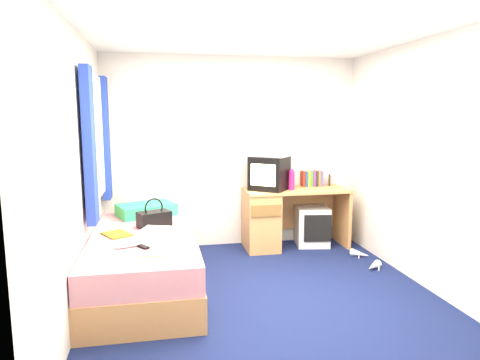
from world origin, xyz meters
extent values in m
plane|color=#0C1438|center=(0.00, 0.00, 0.00)|extent=(3.40, 3.40, 0.00)
plane|color=white|center=(0.00, 0.00, 2.40)|extent=(3.40, 3.40, 0.00)
plane|color=silver|center=(0.00, 1.70, 1.20)|extent=(3.20, 0.00, 3.20)
plane|color=silver|center=(0.00, -1.70, 1.20)|extent=(3.20, 0.00, 3.20)
plane|color=silver|center=(-1.60, 0.00, 1.20)|extent=(0.00, 3.40, 3.40)
plane|color=silver|center=(1.60, 0.00, 1.20)|extent=(0.00, 3.40, 3.40)
cube|color=tan|center=(-1.10, 0.41, 0.15)|extent=(1.00, 2.00, 0.30)
cube|color=brown|center=(-0.60, 0.01, 0.16)|extent=(0.02, 0.70, 0.18)
cube|color=white|center=(-1.10, 0.41, 0.42)|extent=(0.98, 1.98, 0.24)
cube|color=teal|center=(-1.09, 1.22, 0.61)|extent=(0.71, 0.58, 0.13)
cube|color=tan|center=(0.76, 1.42, 0.73)|extent=(1.30, 0.55, 0.03)
cube|color=tan|center=(0.31, 1.42, 0.36)|extent=(0.40, 0.52, 0.72)
cube|color=tan|center=(1.39, 1.42, 0.36)|extent=(0.04, 0.52, 0.72)
cube|color=tan|center=(1.01, 1.67, 0.45)|extent=(0.78, 0.03, 0.55)
cube|color=silver|center=(1.00, 1.46, 0.25)|extent=(0.46, 0.46, 0.50)
cube|color=black|center=(0.42, 1.44, 0.96)|extent=(0.57, 0.56, 0.42)
cube|color=#D8C588|center=(0.30, 1.29, 0.96)|extent=(0.26, 0.21, 0.26)
cube|color=silver|center=(0.42, 1.44, 1.21)|extent=(0.56, 0.54, 0.09)
cube|color=maroon|center=(0.91, 1.60, 0.85)|extent=(0.03, 0.13, 0.20)
cube|color=navy|center=(0.94, 1.60, 0.85)|extent=(0.03, 0.13, 0.20)
cube|color=gold|center=(0.98, 1.60, 0.85)|extent=(0.03, 0.13, 0.20)
cube|color=#337F33|center=(1.01, 1.60, 0.85)|extent=(0.03, 0.13, 0.20)
cube|color=#7F337F|center=(1.05, 1.60, 0.85)|extent=(0.03, 0.13, 0.20)
cube|color=#262626|center=(1.08, 1.60, 0.85)|extent=(0.03, 0.13, 0.20)
cube|color=#B26633|center=(1.12, 1.60, 0.85)|extent=(0.03, 0.13, 0.20)
cube|color=#4C4C99|center=(1.15, 1.60, 0.85)|extent=(0.03, 0.13, 0.20)
cube|color=black|center=(1.28, 1.62, 0.82)|extent=(0.06, 0.12, 0.14)
cylinder|color=#C71C6C|center=(0.68, 1.37, 0.87)|extent=(0.09, 0.09, 0.23)
cylinder|color=silver|center=(0.62, 1.49, 0.84)|extent=(0.06, 0.06, 0.19)
cube|color=black|center=(-0.99, 0.69, 0.62)|extent=(0.37, 0.29, 0.16)
torus|color=black|center=(-0.99, 0.69, 0.74)|extent=(0.19, 0.09, 0.20)
cube|color=white|center=(-0.96, 0.27, 0.59)|extent=(0.34, 0.31, 0.09)
cube|color=gold|center=(-1.34, 0.45, 0.55)|extent=(0.32, 0.35, 0.01)
cylinder|color=silver|center=(-1.21, 0.03, 0.58)|extent=(0.21, 0.12, 0.07)
cube|color=gold|center=(-1.00, -0.23, 0.55)|extent=(0.23, 0.08, 0.01)
cube|color=black|center=(-1.09, 0.01, 0.55)|extent=(0.13, 0.16, 0.02)
cube|color=silver|center=(-1.58, 0.90, 1.45)|extent=(0.02, 0.90, 1.10)
cube|color=white|center=(-1.57, 0.90, 2.04)|extent=(0.06, 1.06, 0.08)
cube|color=white|center=(-1.57, 0.90, 0.86)|extent=(0.06, 1.06, 0.08)
cube|color=navy|center=(-1.53, 0.31, 1.40)|extent=(0.08, 0.24, 1.40)
cube|color=navy|center=(-1.53, 1.49, 1.40)|extent=(0.08, 0.24, 1.40)
cone|color=white|center=(1.39, 0.88, 0.04)|extent=(0.21, 0.23, 0.09)
cone|color=white|center=(1.34, 0.46, 0.04)|extent=(0.23, 0.20, 0.09)
camera|label=1|loc=(-0.93, -3.65, 1.68)|focal=32.00mm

